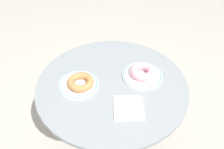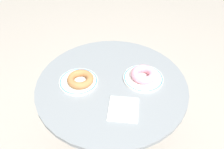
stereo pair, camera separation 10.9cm
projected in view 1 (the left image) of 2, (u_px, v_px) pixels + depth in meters
name	position (u px, v px, depth m)	size (l,w,h in m)	color
cafe_table	(112.00, 111.00, 1.25)	(0.70, 0.70, 0.72)	slate
plate_left	(79.00, 85.00, 1.10)	(0.18, 0.18, 0.01)	white
plate_right	(142.00, 75.00, 1.14)	(0.19, 0.19, 0.01)	white
donut_cinnamon	(81.00, 82.00, 1.08)	(0.12, 0.12, 0.03)	#A36B3D
donut_pink_frosted	(142.00, 72.00, 1.13)	(0.12, 0.12, 0.04)	pink
paper_napkin	(129.00, 108.00, 1.00)	(0.12, 0.13, 0.01)	white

